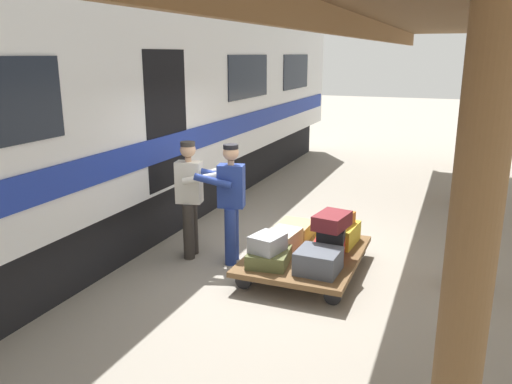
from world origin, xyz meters
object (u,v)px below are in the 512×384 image
at_px(suitcase_gray_aluminum, 268,243).
at_px(suitcase_maroon_trunk, 332,221).
at_px(suitcase_tan_vintage, 295,230).
at_px(suitcase_olive_duffel, 269,257).
at_px(suitcase_orange_carryall, 340,219).
at_px(suitcase_black_hardshell, 331,234).
at_px(porter_by_door, 191,195).
at_px(suitcase_slate_roller, 318,261).
at_px(suitcase_red_plastic, 329,249).
at_px(porter_in_overalls, 230,199).
at_px(luggage_cart, 305,256).
at_px(train_car, 84,108).
at_px(suitcase_yellow_case, 338,234).
at_px(suitcase_cream_canvas, 283,240).

distance_m(suitcase_gray_aluminum, suitcase_maroon_trunk, 0.90).
bearing_deg(suitcase_gray_aluminum, suitcase_tan_vintage, -90.76).
xyz_separation_m(suitcase_olive_duffel, suitcase_orange_carryall, (-0.66, -1.10, 0.27)).
bearing_deg(suitcase_maroon_trunk, suitcase_orange_carryall, -87.49).
height_order(suitcase_olive_duffel, suitcase_black_hardshell, suitcase_black_hardshell).
bearing_deg(suitcase_gray_aluminum, porter_by_door, -20.38).
bearing_deg(suitcase_orange_carryall, suitcase_slate_roller, 89.51).
xyz_separation_m(suitcase_red_plastic, suitcase_tan_vintage, (0.65, -0.54, 0.00)).
bearing_deg(porter_in_overalls, suitcase_olive_duffel, 146.70).
height_order(luggage_cart, porter_by_door, porter_by_door).
height_order(train_car, suitcase_orange_carryall, train_car).
height_order(suitcase_olive_duffel, suitcase_tan_vintage, suitcase_tan_vintage).
height_order(suitcase_gray_aluminum, porter_by_door, porter_by_door).
height_order(luggage_cart, suitcase_gray_aluminum, suitcase_gray_aluminum).
distance_m(train_car, suitcase_slate_roller, 4.43).
bearing_deg(suitcase_olive_duffel, suitcase_slate_roller, 180.00).
distance_m(suitcase_tan_vintage, suitcase_gray_aluminum, 1.11).
xyz_separation_m(train_car, luggage_cart, (-3.72, 0.23, -1.82)).
xyz_separation_m(suitcase_olive_duffel, suitcase_black_hardshell, (-0.67, -0.53, 0.23)).
bearing_deg(suitcase_slate_roller, porter_in_overalls, -19.67).
xyz_separation_m(suitcase_yellow_case, porter_in_overalls, (1.42, 0.57, 0.51)).
height_order(suitcase_yellow_case, suitcase_black_hardshell, suitcase_black_hardshell).
xyz_separation_m(suitcase_red_plastic, suitcase_olive_duffel, (0.65, 0.54, -0.02)).
distance_m(train_car, suitcase_tan_vintage, 3.80).
height_order(suitcase_olive_duffel, suitcase_cream_canvas, suitcase_cream_canvas).
xyz_separation_m(suitcase_slate_roller, suitcase_black_hardshell, (-0.03, -0.53, 0.18)).
distance_m(suitcase_olive_duffel, porter_in_overalls, 1.08).
relative_size(luggage_cart, suitcase_red_plastic, 4.23).
bearing_deg(suitcase_olive_duffel, suitcase_maroon_trunk, -144.08).
relative_size(suitcase_slate_roller, suitcase_black_hardshell, 1.06).
bearing_deg(suitcase_gray_aluminum, suitcase_orange_carryall, -120.93).
bearing_deg(suitcase_olive_duffel, train_car, -12.86).
xyz_separation_m(suitcase_orange_carryall, porter_in_overalls, (1.43, 0.60, 0.29)).
distance_m(luggage_cart, porter_in_overalls, 1.29).
distance_m(luggage_cart, suitcase_cream_canvas, 0.37).
relative_size(suitcase_olive_duffel, suitcase_gray_aluminum, 1.35).
distance_m(luggage_cart, suitcase_orange_carryall, 0.77).
relative_size(suitcase_orange_carryall, porter_by_door, 0.23).
bearing_deg(suitcase_slate_roller, suitcase_red_plastic, -90.00).
bearing_deg(suitcase_gray_aluminum, train_car, -13.20).
relative_size(luggage_cart, suitcase_cream_canvas, 3.60).
relative_size(suitcase_maroon_trunk, porter_in_overalls, 0.31).
xyz_separation_m(train_car, suitcase_slate_roller, (-4.04, 0.77, -1.64)).
bearing_deg(porter_by_door, train_car, -8.04).
bearing_deg(suitcase_yellow_case, suitcase_maroon_trunk, 93.54).
relative_size(train_car, suitcase_yellow_case, 28.80).
bearing_deg(suitcase_slate_roller, suitcase_gray_aluminum, 1.53).
bearing_deg(suitcase_red_plastic, suitcase_yellow_case, -90.00).
height_order(suitcase_cream_canvas, suitcase_tan_vintage, suitcase_cream_canvas).
bearing_deg(porter_in_overalls, suitcase_gray_aluminum, 145.28).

